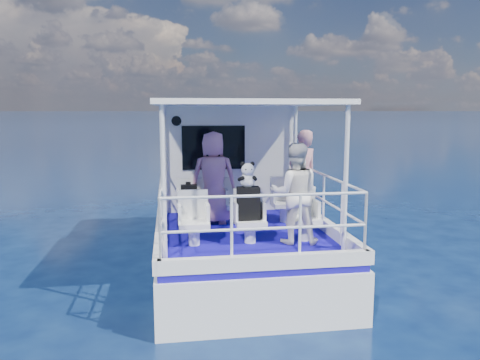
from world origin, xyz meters
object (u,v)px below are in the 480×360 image
passenger_stbd_aft (295,193)px  panda (248,175)px  passenger_port_fwd (214,178)px  backpack_center (248,203)px

passenger_stbd_aft → panda: 0.81m
passenger_stbd_aft → panda: size_ratio=4.03×
passenger_stbd_aft → passenger_port_fwd: bearing=-41.9°
passenger_port_fwd → backpack_center: bearing=111.5°
passenger_port_fwd → passenger_stbd_aft: passenger_port_fwd is taller
passenger_port_fwd → passenger_stbd_aft: (1.15, -1.49, -0.06)m
backpack_center → panda: bearing=-159.7°
passenger_port_fwd → backpack_center: (0.42, -1.38, -0.22)m
passenger_port_fwd → passenger_stbd_aft: bearing=132.3°
passenger_port_fwd → panda: bearing=110.9°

